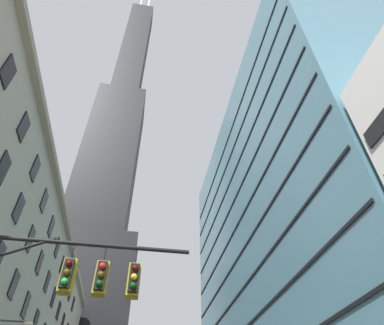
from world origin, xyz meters
name	(u,v)px	position (x,y,z in m)	size (l,w,h in m)	color
dark_skyscraper	(103,195)	(-14.03, 78.89, 61.57)	(24.38, 24.38, 210.47)	black
glass_office_midrise	(290,238)	(18.29, 30.10, 23.29)	(14.69, 48.28, 46.58)	teal
traffic_signal_mast	(50,294)	(-3.49, 4.25, 5.31)	(7.57, 0.63, 7.08)	black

